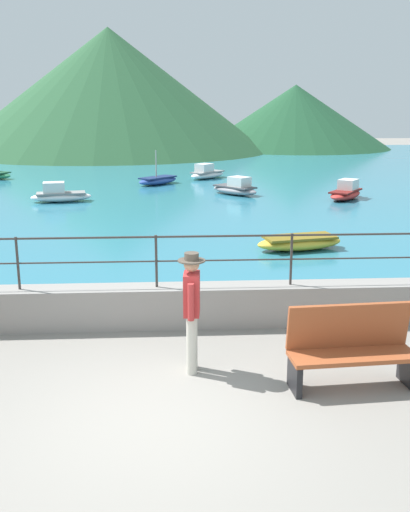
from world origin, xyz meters
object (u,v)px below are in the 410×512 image
at_px(person_walking, 192,306).
at_px(boat_0, 346,192).
at_px(boat_6, 207,173).
at_px(boat_2, 236,188).
at_px(bench_far, 351,346).
at_px(boat_4, 60,195).
at_px(boat_7, 299,242).
at_px(boat_3, 158,180).

xyz_separation_m(person_walking, boat_0, (6.70, 15.14, -0.65)).
bearing_deg(boat_6, boat_2, -81.33).
relative_size(bench_far, person_walking, 0.99).
relative_size(boat_4, boat_7, 0.99).
xyz_separation_m(boat_0, boat_2, (-4.25, 1.42, 0.00)).
distance_m(person_walking, boat_0, 16.57).
relative_size(boat_6, boat_7, 0.94).
bearing_deg(bench_far, person_walking, 165.22).
relative_size(bench_far, boat_2, 0.74).
bearing_deg(boat_6, boat_0, -53.93).
relative_size(boat_0, boat_4, 0.99).
xyz_separation_m(boat_6, boat_7, (1.45, -15.25, -0.07)).
relative_size(boat_0, boat_7, 0.98).
bearing_deg(boat_2, bench_far, -91.10).
relative_size(bench_far, boat_7, 0.71).
height_order(boat_2, boat_6, same).
bearing_deg(boat_6, boat_7, -84.56).
height_order(boat_0, boat_2, same).
distance_m(boat_0, boat_3, 8.97).
bearing_deg(boat_7, boat_4, 132.64).
bearing_deg(bench_far, boat_6, 91.32).
height_order(boat_2, boat_7, boat_2).
xyz_separation_m(boat_2, boat_7, (0.60, -9.66, -0.07)).
relative_size(bench_far, boat_3, 0.76).
relative_size(boat_0, boat_2, 1.02).
bearing_deg(boat_6, boat_3, -138.73).
bearing_deg(bench_far, boat_3, 98.20).
bearing_deg(boat_3, boat_4, -127.20).
relative_size(boat_0, boat_6, 1.05).
distance_m(bench_far, boat_4, 17.05).
relative_size(boat_3, boat_6, 1.00).
distance_m(bench_far, boat_2, 17.12).
distance_m(person_walking, boat_4, 15.82).
bearing_deg(person_walking, boat_4, 106.69).
distance_m(boat_3, boat_7, 13.67).
bearing_deg(boat_0, boat_4, -179.99).
xyz_separation_m(boat_4, boat_7, (7.59, -8.24, -0.07)).
bearing_deg(boat_2, boat_7, -86.44).
height_order(person_walking, boat_6, person_walking).
bearing_deg(boat_7, boat_3, 106.55).
bearing_deg(bench_far, boat_4, 112.99).
xyz_separation_m(bench_far, person_walking, (-2.12, 0.56, 0.42)).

